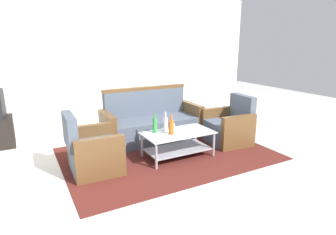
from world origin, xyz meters
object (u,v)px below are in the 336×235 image
armchair_right (229,127)px  bottle_orange (171,127)px  cup (172,127)px  armchair_left (92,152)px  couch (152,124)px  bottle_green (155,125)px  coffee_table (178,141)px  bottle_clear (165,124)px

armchair_right → bottle_orange: armchair_right is taller
bottle_orange → cup: bottle_orange is taller
armchair_left → couch: bearing=122.6°
armchair_right → bottle_green: size_ratio=2.73×
bottle_orange → coffee_table: bearing=9.9°
armchair_left → cup: (1.31, 0.03, 0.17)m
bottle_clear → cup: bottle_clear is taller
armchair_left → armchair_right: (2.46, -0.01, 0.00)m
coffee_table → cup: size_ratio=11.00×
bottle_green → couch: bearing=68.8°
couch → armchair_left: (-1.29, -0.78, -0.03)m
bottle_orange → armchair_right: bearing=6.8°
coffee_table → bottle_clear: bearing=128.2°
bottle_green → bottle_clear: (0.19, -0.00, -0.00)m
bottle_green → cup: bearing=-0.6°
couch → bottle_clear: bearing=82.6°
coffee_table → armchair_left: bearing=174.1°
couch → armchair_right: size_ratio=2.12×
armchair_right → cup: armchair_right is taller
armchair_left → bottle_orange: armchair_left is taller
couch → cup: size_ratio=18.03×
coffee_table → bottle_orange: bottle_orange is taller
coffee_table → armchair_right: bearing=6.5°
bottle_green → cup: bottle_green is taller
bottle_clear → coffee_table: bearing=-51.8°
couch → bottle_clear: (-0.10, -0.75, 0.21)m
armchair_right → bottle_clear: (-1.27, 0.04, 0.24)m
armchair_right → bottle_orange: (-1.27, -0.15, 0.24)m
bottle_orange → bottle_clear: bearing=90.0°
bottle_clear → bottle_orange: bearing=-90.0°
couch → armchair_left: size_ratio=2.12×
bottle_orange → cup: bearing=57.5°
couch → cup: bearing=91.9°
armchair_right → coffee_table: 1.14m
cup → coffee_table: bearing=-86.3°
couch → bottle_clear: size_ratio=5.83×
bottle_clear → cup: 0.14m
couch → cup: (0.02, -0.75, 0.14)m
coffee_table → cup: bearing=93.7°
coffee_table → bottle_clear: 0.33m
coffee_table → bottle_green: 0.45m
armchair_left → cup: armchair_left is taller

